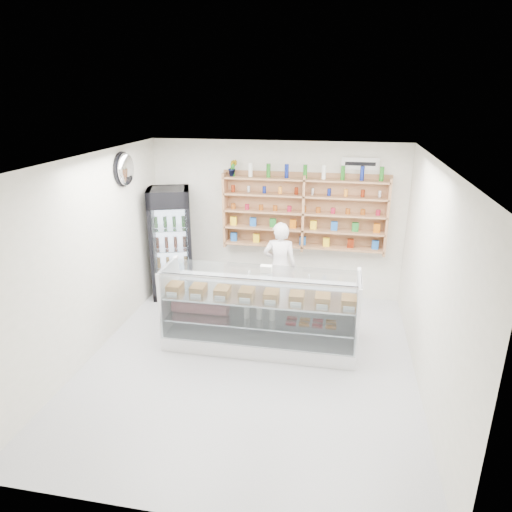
# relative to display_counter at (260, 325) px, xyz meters

# --- Properties ---
(room) EXTENTS (5.00, 5.00, 5.00)m
(room) POSITION_rel_display_counter_xyz_m (-0.07, -0.50, 1.06)
(room) COLOR #B4B3B8
(room) RESTS_ON ground
(display_counter) EXTENTS (2.80, 0.83, 1.22)m
(display_counter) POSITION_rel_display_counter_xyz_m (0.00, 0.00, 0.00)
(display_counter) COLOR white
(display_counter) RESTS_ON floor
(shop_worker) EXTENTS (0.59, 0.40, 1.55)m
(shop_worker) POSITION_rel_display_counter_xyz_m (0.10, 1.33, 0.44)
(shop_worker) COLOR white
(shop_worker) RESTS_ON floor
(drinks_cooler) EXTENTS (0.90, 0.89, 2.00)m
(drinks_cooler) POSITION_rel_display_counter_xyz_m (-1.92, 1.55, 0.66)
(drinks_cooler) COLOR black
(drinks_cooler) RESTS_ON floor
(wall_shelving) EXTENTS (2.84, 0.28, 1.33)m
(wall_shelving) POSITION_rel_display_counter_xyz_m (0.43, 1.84, 1.25)
(wall_shelving) COLOR #A97550
(wall_shelving) RESTS_ON back_wall
(potted_plant) EXTENTS (0.17, 0.15, 0.29)m
(potted_plant) POSITION_rel_display_counter_xyz_m (-0.82, 1.84, 2.00)
(potted_plant) COLOR #1E6626
(potted_plant) RESTS_ON wall_shelving
(security_mirror) EXTENTS (0.15, 0.50, 0.50)m
(security_mirror) POSITION_rel_display_counter_xyz_m (-2.24, 0.70, 2.11)
(security_mirror) COLOR silver
(security_mirror) RESTS_ON left_wall
(wall_sign) EXTENTS (0.62, 0.03, 0.20)m
(wall_sign) POSITION_rel_display_counter_xyz_m (1.33, 1.97, 2.11)
(wall_sign) COLOR white
(wall_sign) RESTS_ON back_wall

